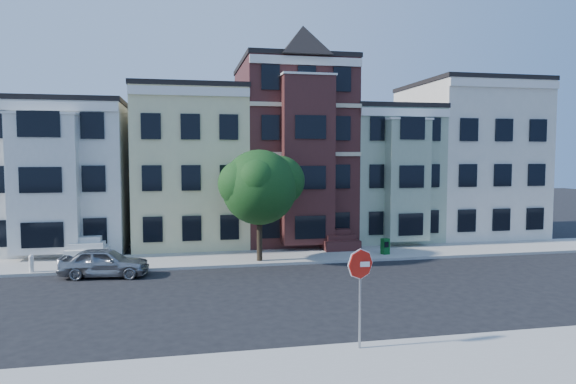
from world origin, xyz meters
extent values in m
plane|color=black|center=(0.00, 0.00, 0.00)|extent=(120.00, 120.00, 0.00)
cube|color=#9E9B93|center=(0.00, 8.00, 0.07)|extent=(60.00, 4.00, 0.15)
cube|color=#9E9B93|center=(0.00, -8.00, 0.07)|extent=(60.00, 4.00, 0.15)
cube|color=silver|center=(-15.00, 14.50, 4.50)|extent=(8.00, 9.00, 9.00)
cube|color=beige|center=(-7.00, 14.50, 5.00)|extent=(7.00, 9.00, 10.00)
cube|color=#431D1B|center=(0.00, 14.50, 6.00)|extent=(7.00, 9.00, 12.00)
cube|color=#96A78B|center=(6.50, 14.50, 4.50)|extent=(6.00, 9.00, 9.00)
cube|color=silver|center=(13.50, 14.50, 5.50)|extent=(8.00, 9.00, 11.00)
imported|color=gray|center=(-11.27, 5.20, 0.72)|extent=(4.38, 2.20, 1.43)
cube|color=#0C501D|center=(4.07, 7.17, 0.61)|extent=(0.49, 0.46, 0.92)
cylinder|color=silver|center=(-14.88, 6.32, 0.50)|extent=(0.31, 0.31, 0.69)
camera|label=1|loc=(-7.42, -20.76, 5.94)|focal=32.00mm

